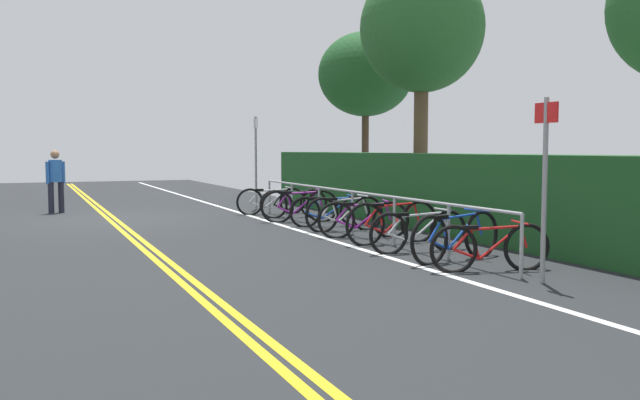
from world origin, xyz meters
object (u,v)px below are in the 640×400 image
(bicycle_1, at_px, (294,204))
(pedestrian, at_px, (56,177))
(bicycle_2, at_px, (300,206))
(bicycle_4, at_px, (345,214))
(bicycle_5, at_px, (364,219))
(bicycle_9, at_px, (490,247))
(bicycle_3, at_px, (330,211))
(bicycle_8, at_px, (456,237))
(sign_post_far, at_px, (545,172))
(bicycle_7, at_px, (419,231))
(sign_post_near, at_px, (256,154))
(tree_mid, at_px, (422,30))
(bicycle_0, at_px, (271,201))
(bike_rack, at_px, (352,201))
(bicycle_6, at_px, (392,222))
(tree_near_left, at_px, (366,75))

(bicycle_1, height_order, pedestrian, pedestrian)
(bicycle_2, relative_size, bicycle_4, 1.01)
(bicycle_5, xyz_separation_m, pedestrian, (-7.25, -4.91, 0.56))
(bicycle_4, bearing_deg, bicycle_9, -1.58)
(pedestrian, bearing_deg, bicycle_5, 34.12)
(bicycle_1, height_order, bicycle_4, bicycle_4)
(bicycle_3, distance_m, bicycle_8, 4.65)
(bicycle_2, height_order, sign_post_far, sign_post_far)
(bicycle_5, height_order, bicycle_7, bicycle_5)
(bicycle_4, height_order, bicycle_8, bicycle_8)
(bicycle_1, xyz_separation_m, bicycle_9, (7.54, -0.16, -0.01))
(bicycle_1, relative_size, bicycle_5, 1.01)
(sign_post_near, relative_size, tree_mid, 0.42)
(bicycle_0, height_order, bicycle_8, bicycle_8)
(bicycle_0, bearing_deg, bicycle_3, 4.73)
(bicycle_1, xyz_separation_m, bicycle_3, (2.02, 0.02, -0.01))
(bicycle_2, distance_m, bicycle_7, 4.75)
(bicycle_9, bearing_deg, sign_post_far, 5.26)
(bicycle_8, bearing_deg, bike_rack, -179.50)
(bicycle_5, bearing_deg, pedestrian, -145.88)
(bicycle_1, bearing_deg, bicycle_2, -13.64)
(bicycle_4, xyz_separation_m, bicycle_5, (1.04, -0.12, -0.01))
(pedestrian, bearing_deg, bicycle_1, 56.32)
(bicycle_6, distance_m, bicycle_9, 2.78)
(bicycle_9, bearing_deg, sign_post_near, 179.98)
(bike_rack, bearing_deg, bicycle_7, -0.49)
(bicycle_1, distance_m, bicycle_4, 2.84)
(bicycle_9, height_order, pedestrian, pedestrian)
(bicycle_5, relative_size, sign_post_far, 0.74)
(bicycle_1, bearing_deg, bicycle_6, -0.61)
(bicycle_5, xyz_separation_m, bicycle_6, (0.88, 0.10, 0.03))
(bicycle_4, relative_size, bicycle_5, 1.03)
(bicycle_0, relative_size, pedestrian, 1.12)
(bicycle_4, bearing_deg, sign_post_far, -0.49)
(bicycle_4, distance_m, tree_mid, 5.18)
(bicycle_1, relative_size, pedestrian, 1.05)
(bike_rack, xyz_separation_m, bicycle_0, (-4.32, -0.10, -0.30))
(bicycle_9, bearing_deg, bicycle_8, 175.52)
(pedestrian, bearing_deg, bicycle_6, 31.63)
(sign_post_far, bearing_deg, sign_post_near, -179.58)
(sign_post_far, bearing_deg, bicycle_9, -174.74)
(bicycle_0, relative_size, bicycle_9, 1.07)
(bicycle_7, bearing_deg, bicycle_2, -178.77)
(bike_rack, distance_m, tree_near_left, 7.89)
(bicycle_1, xyz_separation_m, sign_post_near, (-2.35, -0.16, 1.14))
(bicycle_8, bearing_deg, pedestrian, -153.67)
(bicycle_1, relative_size, bicycle_6, 0.91)
(bicycle_7, distance_m, tree_mid, 6.79)
(bicycle_2, distance_m, bicycle_5, 2.88)
(bicycle_3, xyz_separation_m, sign_post_far, (6.41, -0.10, 1.01))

